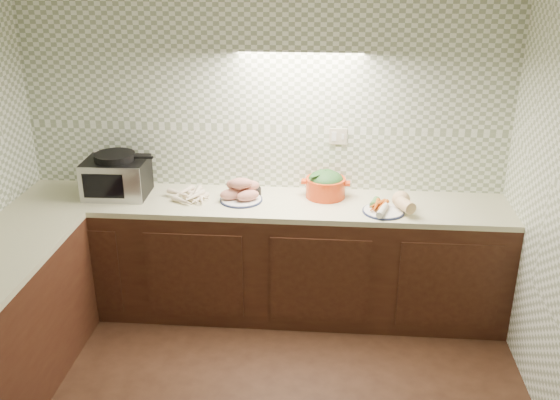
# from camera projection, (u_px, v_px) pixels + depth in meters

# --- Properties ---
(room) EXTENTS (3.60, 3.60, 2.60)m
(room) POSITION_uv_depth(u_px,v_px,m) (223.00, 181.00, 2.88)
(room) COLOR black
(room) RESTS_ON ground
(counter) EXTENTS (3.60, 3.60, 0.90)m
(counter) POSITION_uv_depth(u_px,v_px,m) (142.00, 311.00, 4.01)
(counter) COLOR black
(counter) RESTS_ON ground
(toaster_oven) EXTENTS (0.46, 0.36, 0.32)m
(toaster_oven) POSITION_uv_depth(u_px,v_px,m) (116.00, 176.00, 4.60)
(toaster_oven) COLOR black
(toaster_oven) RESTS_ON counter
(parsnip_pile) EXTENTS (0.26, 0.36, 0.07)m
(parsnip_pile) POSITION_uv_depth(u_px,v_px,m) (196.00, 196.00, 4.55)
(parsnip_pile) COLOR beige
(parsnip_pile) RESTS_ON counter
(sweet_potato_plate) EXTENTS (0.31, 0.31, 0.18)m
(sweet_potato_plate) POSITION_uv_depth(u_px,v_px,m) (241.00, 192.00, 4.54)
(sweet_potato_plate) COLOR #151C3C
(sweet_potato_plate) RESTS_ON counter
(onion_bowl) EXTENTS (0.14, 0.14, 0.11)m
(onion_bowl) POSITION_uv_depth(u_px,v_px,m) (252.00, 190.00, 4.65)
(onion_bowl) COLOR black
(onion_bowl) RESTS_ON counter
(dutch_oven) EXTENTS (0.36, 0.31, 0.20)m
(dutch_oven) POSITION_uv_depth(u_px,v_px,m) (326.00, 184.00, 4.59)
(dutch_oven) COLOR red
(dutch_oven) RESTS_ON counter
(veg_plate) EXTENTS (0.37, 0.37, 0.14)m
(veg_plate) POSITION_uv_depth(u_px,v_px,m) (391.00, 204.00, 4.37)
(veg_plate) COLOR #151C3C
(veg_plate) RESTS_ON counter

